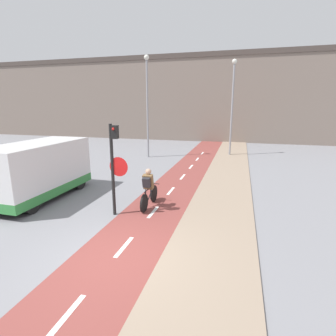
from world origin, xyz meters
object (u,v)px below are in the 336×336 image
Objects in this scene: cyclist_near at (149,189)px; van at (39,171)px; traffic_light_pole at (114,160)px; street_lamp_far at (147,97)px; street_lamp_sidewalk at (233,98)px.

cyclist_near is 0.39× the size of van.
traffic_light_pole is 11.02m from street_lamp_far.
traffic_light_pole is at bearing -11.42° from van.
street_lamp_sidewalk reaches higher than traffic_light_pole.
street_lamp_far is 1.02× the size of street_lamp_sidewalk.
cyclist_near is (3.40, -9.46, -3.66)m from street_lamp_far.
traffic_light_pole is 1.78× the size of cyclist_near.
street_lamp_far is 1.58× the size of van.
street_lamp_sidewalk is 1.55× the size of van.
street_lamp_far reaches higher than street_lamp_sidewalk.
traffic_light_pole is at bearing -131.07° from cyclist_near.
street_lamp_far reaches higher than cyclist_near.
van is at bearing -97.82° from street_lamp_far.
cyclist_near is (-2.49, -11.85, -3.59)m from street_lamp_sidewalk.
street_lamp_sidewalk is 3.93× the size of cyclist_near.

